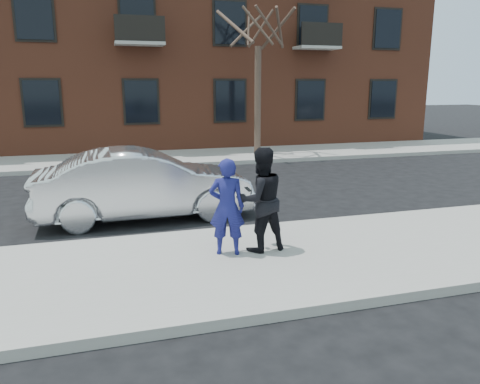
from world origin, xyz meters
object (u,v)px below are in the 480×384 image
object	(u,v)px
silver_sedan	(145,184)
man_peacoat	(261,200)
man_hoodie	(227,207)
street_tree	(258,14)

from	to	relation	value
silver_sedan	man_peacoat	size ratio (longest dim) A/B	2.65
silver_sedan	man_hoodie	bearing A→B (deg)	-162.14
man_hoodie	silver_sedan	bearing A→B (deg)	-54.51
street_tree	man_peacoat	size ratio (longest dim) A/B	3.87
street_tree	man_hoodie	xyz separation A→B (m)	(-4.17, -10.84, -4.57)
street_tree	man_hoodie	size ratio (longest dim) A/B	4.22
man_peacoat	silver_sedan	bearing A→B (deg)	-69.09
street_tree	man_peacoat	world-z (taller)	street_tree
street_tree	silver_sedan	size ratio (longest dim) A/B	1.46
silver_sedan	street_tree	bearing A→B (deg)	-35.15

